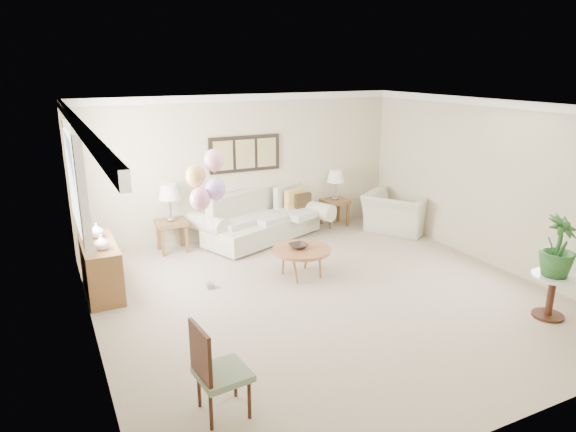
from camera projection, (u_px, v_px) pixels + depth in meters
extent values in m
plane|color=tan|center=(326.00, 297.00, 7.12)|extent=(6.00, 6.00, 0.00)
cube|color=#C1B59E|center=(245.00, 167.00, 9.34)|extent=(6.00, 0.04, 2.60)
cube|color=#C1B59E|center=(515.00, 295.00, 4.17)|extent=(6.00, 0.04, 2.60)
cube|color=#C1B59E|center=(86.00, 240.00, 5.49)|extent=(0.04, 6.00, 2.60)
cube|color=#C1B59E|center=(494.00, 184.00, 8.02)|extent=(0.04, 6.00, 2.60)
cube|color=white|center=(330.00, 107.00, 6.39)|extent=(6.00, 6.00, 0.02)
cube|color=white|center=(243.00, 98.00, 8.96)|extent=(6.00, 0.06, 0.12)
cube|color=white|center=(75.00, 123.00, 5.15)|extent=(0.06, 6.00, 0.12)
cube|color=white|center=(502.00, 103.00, 7.65)|extent=(0.06, 6.00, 0.12)
cube|color=white|center=(73.00, 180.00, 6.69)|extent=(0.04, 1.40, 1.20)
cube|color=white|center=(83.00, 194.00, 5.97)|extent=(0.10, 0.22, 1.40)
cube|color=white|center=(71.00, 168.00, 7.44)|extent=(0.10, 0.22, 1.40)
cube|color=black|center=(245.00, 154.00, 9.24)|extent=(1.35, 0.04, 0.65)
cube|color=#8C8C59|center=(223.00, 156.00, 9.04)|extent=(0.36, 0.02, 0.52)
cube|color=#8C8C59|center=(245.00, 154.00, 9.22)|extent=(0.36, 0.02, 0.52)
cube|color=#8C8C59|center=(267.00, 152.00, 9.39)|extent=(0.36, 0.02, 0.52)
cube|color=beige|center=(263.00, 228.00, 9.38)|extent=(2.38, 1.64, 0.36)
cube|color=beige|center=(255.00, 203.00, 9.55)|extent=(2.13, 1.01, 0.55)
cylinder|color=beige|center=(207.00, 224.00, 8.87)|extent=(0.63, 0.95, 0.32)
cylinder|color=beige|center=(313.00, 209.00, 9.76)|extent=(0.63, 0.95, 0.32)
cube|color=beige|center=(231.00, 222.00, 9.01)|extent=(0.82, 0.89, 0.12)
cube|color=beige|center=(264.00, 217.00, 9.27)|extent=(0.82, 0.89, 0.12)
cube|color=beige|center=(295.00, 213.00, 9.54)|extent=(0.82, 0.89, 0.12)
cube|color=#95B3C3|center=(219.00, 209.00, 9.03)|extent=(0.38, 0.12, 0.38)
cube|color=#DAAF54|center=(294.00, 199.00, 9.65)|extent=(0.38, 0.12, 0.38)
cube|color=#392B18|center=(303.00, 202.00, 9.67)|extent=(0.34, 0.10, 0.34)
cube|color=beige|center=(263.00, 239.00, 9.43)|extent=(2.00, 0.80, 0.04)
cube|color=brown|center=(171.00, 223.00, 8.72)|extent=(0.50, 0.46, 0.07)
cube|color=brown|center=(163.00, 243.00, 8.55)|extent=(0.05, 0.05, 0.47)
cube|color=brown|center=(187.00, 239.00, 8.72)|extent=(0.05, 0.05, 0.47)
cube|color=brown|center=(158.00, 237.00, 8.87)|extent=(0.05, 0.05, 0.47)
cube|color=brown|center=(181.00, 233.00, 9.04)|extent=(0.05, 0.05, 0.47)
cube|color=brown|center=(335.00, 201.00, 10.15)|extent=(0.49, 0.44, 0.07)
cube|color=brown|center=(331.00, 218.00, 9.99)|extent=(0.04, 0.04, 0.46)
cube|color=brown|center=(348.00, 215.00, 10.16)|extent=(0.04, 0.04, 0.46)
cube|color=brown|center=(322.00, 213.00, 10.30)|extent=(0.04, 0.04, 0.46)
cube|color=brown|center=(338.00, 211.00, 10.46)|extent=(0.04, 0.04, 0.46)
cylinder|color=gray|center=(171.00, 219.00, 8.70)|extent=(0.15, 0.15, 0.06)
cylinder|color=gray|center=(170.00, 208.00, 8.64)|extent=(0.04, 0.04, 0.32)
cone|color=silver|center=(169.00, 192.00, 8.56)|extent=(0.36, 0.36, 0.26)
cylinder|color=gray|center=(335.00, 198.00, 10.13)|extent=(0.14, 0.14, 0.06)
cylinder|color=gray|center=(335.00, 189.00, 10.08)|extent=(0.04, 0.04, 0.29)
cone|color=silver|center=(336.00, 176.00, 10.01)|extent=(0.33, 0.33, 0.24)
cylinder|color=#9A5731|center=(302.00, 250.00, 7.70)|extent=(0.88, 0.88, 0.05)
cylinder|color=#9A5731|center=(307.00, 257.00, 8.03)|extent=(0.04, 0.04, 0.40)
cylinder|color=#9A5731|center=(283.00, 261.00, 7.86)|extent=(0.04, 0.04, 0.40)
cylinder|color=#9A5731|center=(295.00, 271.00, 7.50)|extent=(0.04, 0.04, 0.40)
cylinder|color=#9A5731|center=(320.00, 266.00, 7.68)|extent=(0.04, 0.04, 0.40)
imported|color=black|center=(299.00, 246.00, 7.70)|extent=(0.30, 0.30, 0.07)
imported|color=beige|center=(397.00, 213.00, 9.82)|extent=(1.46, 1.50, 0.74)
cylinder|color=silver|center=(554.00, 276.00, 6.41)|extent=(0.53, 0.53, 0.04)
cylinder|color=#38150D|center=(551.00, 297.00, 6.49)|extent=(0.09, 0.09, 0.53)
cylinder|color=#38150D|center=(548.00, 316.00, 6.56)|extent=(0.39, 0.39, 0.01)
imported|color=#1F4621|center=(559.00, 246.00, 6.28)|extent=(0.49, 0.49, 0.77)
cube|color=gray|center=(223.00, 374.00, 4.65)|extent=(0.49, 0.49, 0.06)
cylinder|color=#38150D|center=(211.00, 412.00, 4.48)|extent=(0.04, 0.04, 0.37)
cylinder|color=#38150D|center=(249.00, 400.00, 4.64)|extent=(0.04, 0.04, 0.37)
cylinder|color=#38150D|center=(199.00, 389.00, 4.79)|extent=(0.04, 0.04, 0.37)
cylinder|color=#38150D|center=(235.00, 379.00, 4.95)|extent=(0.04, 0.04, 0.37)
cube|color=#38150D|center=(200.00, 353.00, 4.49)|extent=(0.08, 0.43, 0.50)
cube|color=brown|center=(101.00, 268.00, 7.14)|extent=(0.45, 1.20, 0.74)
cube|color=#38150D|center=(104.00, 276.00, 6.89)|extent=(0.46, 0.02, 0.70)
cube|color=#38150D|center=(99.00, 261.00, 7.41)|extent=(0.46, 0.02, 0.70)
imported|color=silver|center=(102.00, 242.00, 6.78)|extent=(0.22, 0.22, 0.21)
imported|color=silver|center=(97.00, 230.00, 7.26)|extent=(0.26, 0.26, 0.21)
cube|color=gray|center=(210.00, 285.00, 7.39)|extent=(0.10, 0.10, 0.08)
ellipsoid|color=pink|center=(200.00, 199.00, 6.88)|extent=(0.28, 0.28, 0.32)
cylinder|color=silver|center=(205.00, 248.00, 7.15)|extent=(0.01, 0.01, 1.12)
ellipsoid|color=#BD90E2|center=(215.00, 189.00, 6.99)|extent=(0.28, 0.28, 0.32)
cylinder|color=silver|center=(213.00, 243.00, 7.21)|extent=(0.01, 0.01, 1.23)
ellipsoid|color=tan|center=(196.00, 176.00, 7.01)|extent=(0.28, 0.28, 0.32)
cylinder|color=silver|center=(203.00, 236.00, 7.22)|extent=(0.01, 0.01, 1.40)
ellipsoid|color=pink|center=(214.00, 160.00, 7.04)|extent=(0.28, 0.28, 0.32)
cylinder|color=silver|center=(212.00, 228.00, 7.23)|extent=(0.01, 0.01, 1.60)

